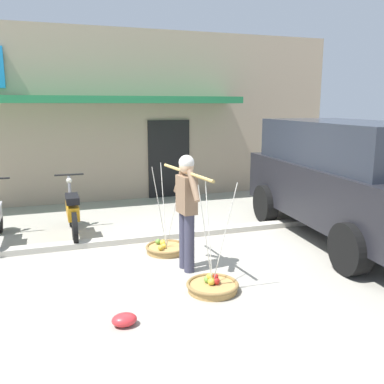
% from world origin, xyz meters
% --- Properties ---
extents(ground_plane, '(90.00, 90.00, 0.00)m').
position_xyz_m(ground_plane, '(0.00, 0.00, 0.00)').
color(ground_plane, '#9E998C').
extents(sidewalk_curb, '(20.00, 0.24, 0.10)m').
position_xyz_m(sidewalk_curb, '(0.00, 0.70, 0.05)').
color(sidewalk_curb, '#BAB4A5').
rests_on(sidewalk_curb, ground).
extents(fruit_vendor, '(0.23, 1.63, 1.70)m').
position_xyz_m(fruit_vendor, '(-0.34, -0.83, 0.98)').
color(fruit_vendor, '#38384C').
rests_on(fruit_vendor, ground).
extents(fruit_basket_left_side, '(0.69, 0.69, 1.45)m').
position_xyz_m(fruit_basket_left_side, '(-0.43, -0.01, 0.07)').
color(fruit_basket_left_side, '#B2894C').
rests_on(fruit_basket_left_side, ground).
extents(fruit_basket_right_side, '(0.69, 0.69, 1.45)m').
position_xyz_m(fruit_basket_right_side, '(-0.26, -1.64, 0.08)').
color(fruit_basket_right_side, '#B2894C').
rests_on(fruit_basket_right_side, ground).
extents(motorcycle_second_in_row, '(0.54, 1.82, 1.09)m').
position_xyz_m(motorcycle_second_in_row, '(-1.82, 1.43, 0.45)').
color(motorcycle_second_in_row, black).
rests_on(motorcycle_second_in_row, ground).
extents(parked_truck, '(2.45, 4.94, 2.10)m').
position_xyz_m(parked_truck, '(2.87, -0.33, 1.13)').
color(parked_truck, black).
rests_on(parked_truck, ground).
extents(storefront_building, '(13.00, 6.00, 4.20)m').
position_xyz_m(storefront_building, '(-1.14, 6.65, 2.10)').
color(storefront_building, tan).
rests_on(storefront_building, ground).
extents(plastic_litter_bag, '(0.28, 0.22, 0.14)m').
position_xyz_m(plastic_litter_bag, '(-1.50, -2.15, 0.07)').
color(plastic_litter_bag, red).
rests_on(plastic_litter_bag, ground).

